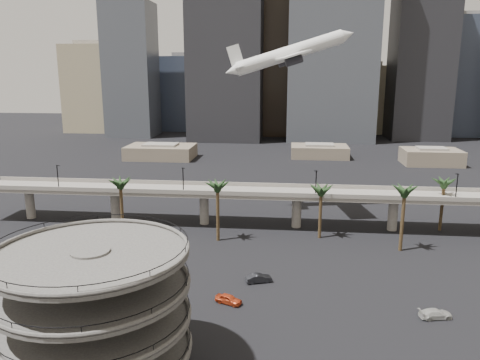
# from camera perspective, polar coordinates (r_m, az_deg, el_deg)

# --- Properties ---
(parking_ramp) EXTENTS (22.20, 22.20, 17.35)m
(parking_ramp) POSITION_cam_1_polar(r_m,az_deg,el_deg) (57.84, -17.36, -14.11)
(parking_ramp) COLOR #454240
(parking_ramp) RESTS_ON ground
(overpass) EXTENTS (130.00, 9.30, 14.70)m
(overpass) POSITION_cam_1_polar(r_m,az_deg,el_deg) (110.04, 1.22, -1.90)
(overpass) COLOR gray
(overpass) RESTS_ON ground
(palm_trees) EXTENTS (76.40, 18.40, 14.00)m
(palm_trees) POSITION_cam_1_polar(r_m,az_deg,el_deg) (101.17, 7.41, -1.03)
(palm_trees) COLOR #4E3A21
(palm_trees) RESTS_ON ground
(low_buildings) EXTENTS (135.00, 27.50, 6.80)m
(low_buildings) POSITION_cam_1_polar(r_m,az_deg,el_deg) (196.04, 5.37, 3.32)
(low_buildings) COLOR #685C4C
(low_buildings) RESTS_ON ground
(skyline) EXTENTS (269.00, 86.00, 115.15)m
(skyline) POSITION_cam_1_polar(r_m,az_deg,el_deg) (268.22, 7.58, 14.26)
(skyline) COLOR gray
(skyline) RESTS_ON ground
(airborne_jet) EXTENTS (32.86, 29.59, 12.88)m
(airborne_jet) POSITION_cam_1_polar(r_m,az_deg,el_deg) (119.70, 6.00, 15.07)
(airborne_jet) COLOR white
(airborne_jet) RESTS_ON ground
(car_a) EXTENTS (4.69, 3.23, 1.48)m
(car_a) POSITION_cam_1_polar(r_m,az_deg,el_deg) (76.03, -1.41, -14.31)
(car_a) COLOR #C3401B
(car_a) RESTS_ON ground
(car_b) EXTENTS (4.88, 3.05, 1.52)m
(car_b) POSITION_cam_1_polar(r_m,az_deg,el_deg) (82.91, 2.30, -11.88)
(car_b) COLOR black
(car_b) RESTS_ON ground
(car_c) EXTENTS (5.20, 3.00, 1.42)m
(car_c) POSITION_cam_1_polar(r_m,az_deg,el_deg) (77.66, 22.74, -14.80)
(car_c) COLOR #B8B8B4
(car_c) RESTS_ON ground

